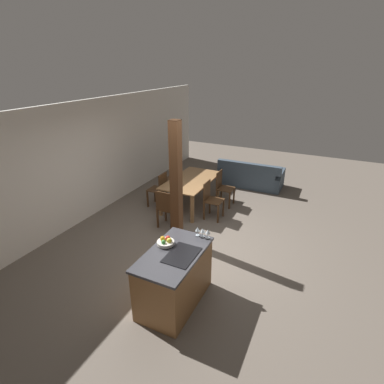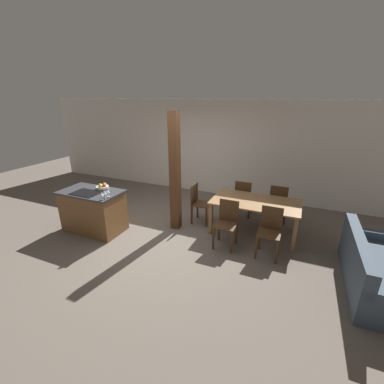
{
  "view_description": "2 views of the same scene",
  "coord_description": "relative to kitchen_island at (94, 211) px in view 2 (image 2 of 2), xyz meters",
  "views": [
    {
      "loc": [
        -4.58,
        -2.29,
        3.45
      ],
      "look_at": [
        0.6,
        0.2,
        0.95
      ],
      "focal_mm": 28.0,
      "sensor_mm": 36.0,
      "label": 1
    },
    {
      "loc": [
        2.52,
        -4.24,
        2.75
      ],
      "look_at": [
        0.6,
        0.2,
        0.95
      ],
      "focal_mm": 24.0,
      "sensor_mm": 36.0,
      "label": 2
    }
  ],
  "objects": [
    {
      "name": "ground_plane",
      "position": [
        1.42,
        0.47,
        -0.45
      ],
      "size": [
        16.0,
        16.0,
        0.0
      ],
      "primitive_type": "plane",
      "color": "#665B51"
    },
    {
      "name": "wall_back",
      "position": [
        1.42,
        3.25,
        0.9
      ],
      "size": [
        11.2,
        0.08,
        2.7
      ],
      "color": "silver",
      "rests_on": "ground_plane"
    },
    {
      "name": "kitchen_island",
      "position": [
        0.0,
        0.0,
        0.0
      ],
      "size": [
        1.29,
        0.75,
        0.91
      ],
      "color": "brown",
      "rests_on": "ground_plane"
    },
    {
      "name": "fruit_bowl",
      "position": [
        0.14,
        0.21,
        0.5
      ],
      "size": [
        0.26,
        0.26,
        0.11
      ],
      "color": "silver",
      "rests_on": "kitchen_island"
    },
    {
      "name": "wine_glass_near",
      "position": [
        0.57,
        -0.3,
        0.57
      ],
      "size": [
        0.07,
        0.07,
        0.15
      ],
      "color": "silver",
      "rests_on": "kitchen_island"
    },
    {
      "name": "wine_glass_middle",
      "position": [
        0.57,
        -0.21,
        0.57
      ],
      "size": [
        0.07,
        0.07,
        0.15
      ],
      "color": "silver",
      "rests_on": "kitchen_island"
    },
    {
      "name": "wine_glass_far",
      "position": [
        0.57,
        -0.12,
        0.57
      ],
      "size": [
        0.07,
        0.07,
        0.15
      ],
      "color": "silver",
      "rests_on": "kitchen_island"
    },
    {
      "name": "dining_table",
      "position": [
        3.2,
        1.26,
        0.18
      ],
      "size": [
        1.78,
        0.98,
        0.72
      ],
      "color": "olive",
      "rests_on": "ground_plane"
    },
    {
      "name": "dining_chair_near_left",
      "position": [
        2.8,
        0.55,
        0.03
      ],
      "size": [
        0.4,
        0.4,
        0.91
      ],
      "color": "#472D19",
      "rests_on": "ground_plane"
    },
    {
      "name": "dining_chair_near_right",
      "position": [
        3.6,
        0.55,
        0.03
      ],
      "size": [
        0.4,
        0.4,
        0.91
      ],
      "color": "#472D19",
      "rests_on": "ground_plane"
    },
    {
      "name": "dining_chair_far_left",
      "position": [
        2.8,
        1.98,
        0.03
      ],
      "size": [
        0.4,
        0.4,
        0.91
      ],
      "rotation": [
        0.0,
        0.0,
        3.14
      ],
      "color": "#472D19",
      "rests_on": "ground_plane"
    },
    {
      "name": "dining_chair_far_right",
      "position": [
        3.6,
        1.98,
        0.03
      ],
      "size": [
        0.4,
        0.4,
        0.91
      ],
      "rotation": [
        0.0,
        0.0,
        3.14
      ],
      "color": "#472D19",
      "rests_on": "ground_plane"
    },
    {
      "name": "dining_chair_head_end",
      "position": [
        1.94,
        1.26,
        0.03
      ],
      "size": [
        0.4,
        0.4,
        0.91
      ],
      "rotation": [
        0.0,
        0.0,
        1.57
      ],
      "color": "#472D19",
      "rests_on": "ground_plane"
    },
    {
      "name": "couch",
      "position": [
        5.21,
        0.26,
        -0.19
      ],
      "size": [
        0.87,
        1.87,
        0.79
      ],
      "rotation": [
        0.0,
        0.0,
        1.58
      ],
      "color": "#3D4C5B",
      "rests_on": "ground_plane"
    },
    {
      "name": "timber_post",
      "position": [
        1.57,
        0.81,
        0.8
      ],
      "size": [
        0.19,
        0.19,
        2.51
      ],
      "color": "#4C2D19",
      "rests_on": "ground_plane"
    }
  ]
}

